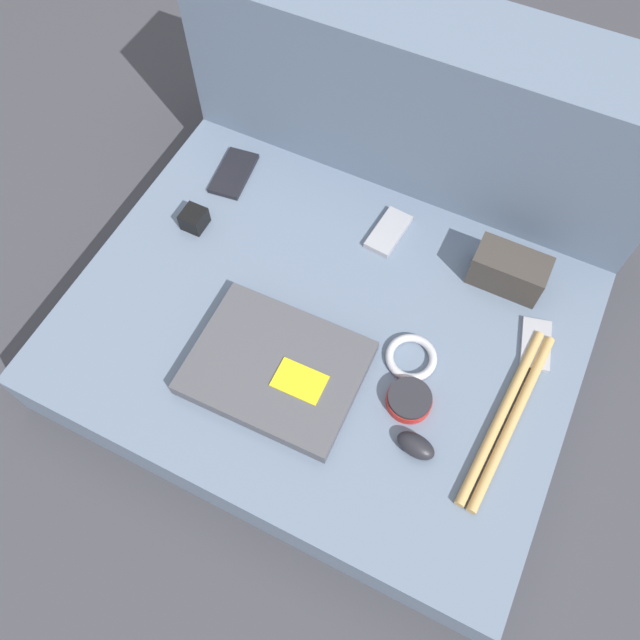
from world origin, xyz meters
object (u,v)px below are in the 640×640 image
object	(u,v)px
speaker_puck	(409,400)
phone_black	(536,344)
laptop	(276,368)
phone_silver	(389,232)
phone_small	(234,173)
computer_mouse	(416,446)
charger_brick	(194,219)
camera_pouch	(509,270)

from	to	relation	value
speaker_puck	phone_black	world-z (taller)	speaker_puck
laptop	phone_silver	xyz separation A→B (m)	(0.06, 0.37, -0.01)
speaker_puck	phone_small	distance (m)	0.63
computer_mouse	phone_small	xyz separation A→B (m)	(-0.58, 0.39, -0.01)
phone_silver	phone_small	distance (m)	0.36
phone_silver	speaker_puck	bearing A→B (deg)	-55.92
phone_silver	charger_brick	bearing A→B (deg)	-151.78
phone_small	camera_pouch	world-z (taller)	camera_pouch
phone_silver	camera_pouch	bearing A→B (deg)	4.15
phone_black	camera_pouch	world-z (taller)	camera_pouch
laptop	camera_pouch	size ratio (longest dim) A/B	2.20
laptop	camera_pouch	distance (m)	0.48
laptop	phone_black	bearing A→B (deg)	31.27
speaker_puck	phone_silver	distance (m)	0.37
laptop	phone_black	world-z (taller)	laptop
computer_mouse	speaker_puck	xyz separation A→B (m)	(-0.04, 0.07, -0.00)
phone_black	phone_small	bearing A→B (deg)	157.19
computer_mouse	phone_silver	distance (m)	0.45
speaker_puck	camera_pouch	world-z (taller)	camera_pouch
phone_silver	camera_pouch	size ratio (longest dim) A/B	0.84
laptop	charger_brick	world-z (taller)	charger_brick
phone_black	charger_brick	world-z (taller)	charger_brick
phone_black	camera_pouch	bearing A→B (deg)	117.88
phone_small	camera_pouch	bearing A→B (deg)	-7.57
charger_brick	phone_small	bearing A→B (deg)	88.57
phone_black	phone_silver	bearing A→B (deg)	147.88
phone_small	computer_mouse	bearing A→B (deg)	-41.37
phone_small	camera_pouch	xyz separation A→B (m)	(0.61, -0.00, 0.03)
laptop	camera_pouch	xyz separation A→B (m)	(0.31, 0.37, 0.02)
camera_pouch	phone_small	bearing A→B (deg)	179.84
speaker_puck	phone_small	bearing A→B (deg)	149.40
laptop	phone_small	size ratio (longest dim) A/B	2.25
computer_mouse	phone_black	size ratio (longest dim) A/B	0.64
phone_black	phone_small	world-z (taller)	phone_small
laptop	speaker_puck	xyz separation A→B (m)	(0.24, 0.05, -0.00)
speaker_puck	charger_brick	size ratio (longest dim) A/B	1.67
phone_black	computer_mouse	bearing A→B (deg)	-128.37
computer_mouse	phone_small	world-z (taller)	computer_mouse
charger_brick	phone_silver	bearing A→B (deg)	22.90
speaker_puck	phone_silver	size ratio (longest dim) A/B	0.69
phone_small	charger_brick	xyz separation A→B (m)	(-0.00, -0.15, 0.01)
camera_pouch	charger_brick	distance (m)	0.64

